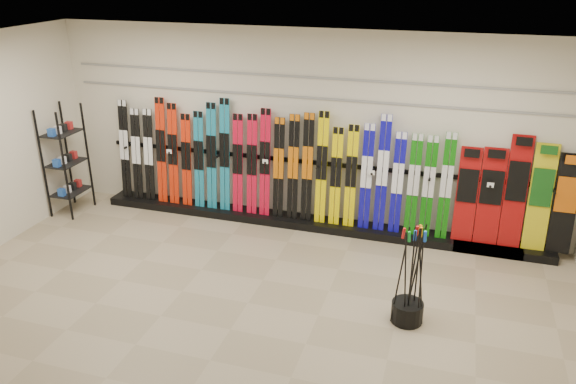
% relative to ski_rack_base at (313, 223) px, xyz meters
% --- Properties ---
extents(floor, '(8.00, 8.00, 0.00)m').
position_rel_ski_rack_base_xyz_m(floor, '(-0.22, -2.28, -0.06)').
color(floor, gray).
rests_on(floor, ground).
extents(back_wall, '(8.00, 0.00, 8.00)m').
position_rel_ski_rack_base_xyz_m(back_wall, '(-0.22, 0.22, 1.44)').
color(back_wall, beige).
rests_on(back_wall, floor).
extents(ceiling, '(8.00, 8.00, 0.00)m').
position_rel_ski_rack_base_xyz_m(ceiling, '(-0.22, -2.28, 2.94)').
color(ceiling, silver).
rests_on(ceiling, back_wall).
extents(ski_rack_base, '(8.00, 0.40, 0.12)m').
position_rel_ski_rack_base_xyz_m(ski_rack_base, '(0.00, 0.00, 0.00)').
color(ski_rack_base, black).
rests_on(ski_rack_base, floor).
extents(skis, '(5.38, 0.19, 1.80)m').
position_rel_ski_rack_base_xyz_m(skis, '(-0.70, 0.03, 0.87)').
color(skis, black).
rests_on(skis, ski_rack_base).
extents(snowboards, '(1.58, 0.24, 1.59)m').
position_rel_ski_rack_base_xyz_m(snowboards, '(2.87, 0.07, 0.78)').
color(snowboards, '#990C0C').
rests_on(snowboards, ski_rack_base).
extents(accessory_rack, '(0.40, 0.60, 1.78)m').
position_rel_ski_rack_base_xyz_m(accessory_rack, '(-3.97, -0.59, 0.83)').
color(accessory_rack, black).
rests_on(accessory_rack, floor).
extents(pole_bin, '(0.37, 0.37, 0.25)m').
position_rel_ski_rack_base_xyz_m(pole_bin, '(1.67, -2.08, 0.07)').
color(pole_bin, black).
rests_on(pole_bin, floor).
extents(ski_poles, '(0.37, 0.29, 1.18)m').
position_rel_ski_rack_base_xyz_m(ski_poles, '(1.69, -2.09, 0.55)').
color(ski_poles, black).
rests_on(ski_poles, pole_bin).
extents(slatwall_rail_0, '(7.60, 0.02, 0.03)m').
position_rel_ski_rack_base_xyz_m(slatwall_rail_0, '(-0.22, 0.20, 1.94)').
color(slatwall_rail_0, gray).
rests_on(slatwall_rail_0, back_wall).
extents(slatwall_rail_1, '(7.60, 0.02, 0.03)m').
position_rel_ski_rack_base_xyz_m(slatwall_rail_1, '(-0.22, 0.20, 2.24)').
color(slatwall_rail_1, gray).
rests_on(slatwall_rail_1, back_wall).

